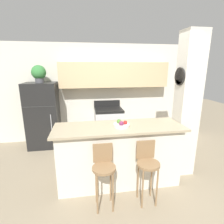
{
  "coord_description": "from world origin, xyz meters",
  "views": [
    {
      "loc": [
        -0.55,
        -2.64,
        1.97
      ],
      "look_at": [
        0.0,
        0.72,
        1.08
      ],
      "focal_mm": 28.0,
      "sensor_mm": 36.0,
      "label": 1
    }
  ],
  "objects_px": {
    "refrigerator": "(43,115)",
    "potted_plant_on_fridge": "(39,73)",
    "bar_stool_left": "(104,168)",
    "stove_range": "(109,125)",
    "fruit_bowl": "(121,125)",
    "bar_stool_right": "(147,164)"
  },
  "relations": [
    {
      "from": "refrigerator",
      "to": "potted_plant_on_fridge",
      "type": "bearing_deg",
      "value": 120.19
    },
    {
      "from": "bar_stool_left",
      "to": "stove_range",
      "type": "bearing_deg",
      "value": 80.16
    },
    {
      "from": "potted_plant_on_fridge",
      "to": "fruit_bowl",
      "type": "height_order",
      "value": "potted_plant_on_fridge"
    },
    {
      "from": "bar_stool_right",
      "to": "fruit_bowl",
      "type": "xyz_separation_m",
      "value": [
        -0.29,
        0.47,
        0.46
      ]
    },
    {
      "from": "stove_range",
      "to": "bar_stool_left",
      "type": "relative_size",
      "value": 1.15
    },
    {
      "from": "stove_range",
      "to": "bar_stool_right",
      "type": "height_order",
      "value": "stove_range"
    },
    {
      "from": "stove_range",
      "to": "bar_stool_right",
      "type": "bearing_deg",
      "value": -83.74
    },
    {
      "from": "refrigerator",
      "to": "bar_stool_right",
      "type": "height_order",
      "value": "refrigerator"
    },
    {
      "from": "refrigerator",
      "to": "stove_range",
      "type": "xyz_separation_m",
      "value": [
        1.63,
        0.0,
        -0.34
      ]
    },
    {
      "from": "refrigerator",
      "to": "stove_range",
      "type": "relative_size",
      "value": 1.5
    },
    {
      "from": "bar_stool_right",
      "to": "potted_plant_on_fridge",
      "type": "height_order",
      "value": "potted_plant_on_fridge"
    },
    {
      "from": "bar_stool_right",
      "to": "potted_plant_on_fridge",
      "type": "distance_m",
      "value": 3.16
    },
    {
      "from": "potted_plant_on_fridge",
      "to": "fruit_bowl",
      "type": "bearing_deg",
      "value": -47.89
    },
    {
      "from": "bar_stool_left",
      "to": "bar_stool_right",
      "type": "bearing_deg",
      "value": 0.0
    },
    {
      "from": "refrigerator",
      "to": "potted_plant_on_fridge",
      "type": "height_order",
      "value": "potted_plant_on_fridge"
    },
    {
      "from": "stove_range",
      "to": "bar_stool_right",
      "type": "xyz_separation_m",
      "value": [
        0.25,
        -2.23,
        0.15
      ]
    },
    {
      "from": "potted_plant_on_fridge",
      "to": "refrigerator",
      "type": "bearing_deg",
      "value": -59.81
    },
    {
      "from": "stove_range",
      "to": "bar_stool_right",
      "type": "relative_size",
      "value": 1.15
    },
    {
      "from": "bar_stool_left",
      "to": "potted_plant_on_fridge",
      "type": "distance_m",
      "value": 2.83
    },
    {
      "from": "fruit_bowl",
      "to": "bar_stool_left",
      "type": "bearing_deg",
      "value": -126.38
    },
    {
      "from": "refrigerator",
      "to": "stove_range",
      "type": "height_order",
      "value": "refrigerator"
    },
    {
      "from": "fruit_bowl",
      "to": "refrigerator",
      "type": "bearing_deg",
      "value": 132.11
    }
  ]
}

